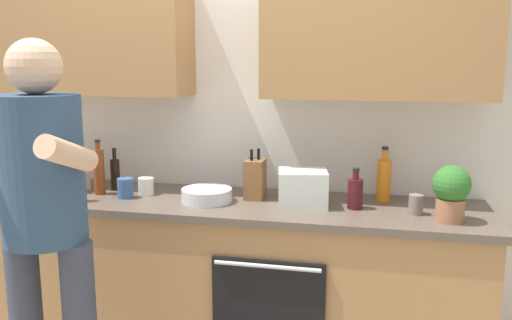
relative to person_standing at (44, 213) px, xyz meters
The scene contains 16 objects.
back_wall_unit 1.29m from the person_standing, 65.28° to the left, with size 4.00×0.38×2.50m.
counter 1.12m from the person_standing, 58.38° to the left, with size 2.84×0.67×0.90m.
person_standing is the anchor object (origin of this frame).
bottle_juice 1.70m from the person_standing, 35.88° to the left, with size 0.08×0.08×0.30m.
bottle_vinegar 0.83m from the person_standing, 103.51° to the left, with size 0.06×0.06×0.31m.
bottle_wine 1.48m from the person_standing, 33.26° to the left, with size 0.08×0.08×0.21m.
bottle_soy 0.93m from the person_standing, 99.51° to the left, with size 0.05×0.05×0.25m.
bottle_hotsauce 0.67m from the person_standing, 112.19° to the left, with size 0.06×0.06×0.28m.
cup_stoneware 1.72m from the person_standing, 26.70° to the left, with size 0.07×0.07×0.10m, color slate.
cup_tea 0.76m from the person_standing, 90.91° to the left, with size 0.09×0.09×0.11m, color #33598C.
cup_coffee 0.86m from the person_standing, 85.41° to the left, with size 0.09×0.09×0.10m, color white.
mixing_bowl 0.90m from the person_standing, 59.77° to the left, with size 0.27×0.27×0.07m, color silver.
knife_block 1.14m from the person_standing, 52.67° to the left, with size 0.10×0.14×0.27m.
potted_herb 1.81m from the person_standing, 22.17° to the left, with size 0.18×0.18×0.27m.
grocery_bag_produce 1.26m from the person_standing, 39.84° to the left, with size 0.25×0.21×0.19m, color silver.
grocery_bag_rice 0.96m from the person_standing, 116.60° to the left, with size 0.22×0.15×0.21m, color beige.
Camera 1 is at (0.82, -2.70, 1.64)m, focal length 37.51 mm.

